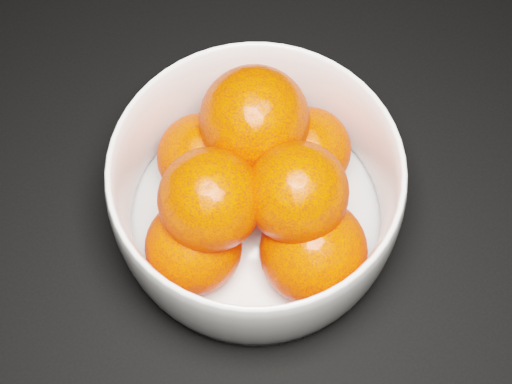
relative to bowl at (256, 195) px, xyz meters
name	(u,v)px	position (x,y,z in m)	size (l,w,h in m)	color
bowl	(256,195)	(0.00, 0.00, 0.00)	(0.20, 0.20, 0.10)	white
orange_pile	(256,188)	(0.00, 0.00, 0.01)	(0.16, 0.16, 0.11)	#FF2D00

